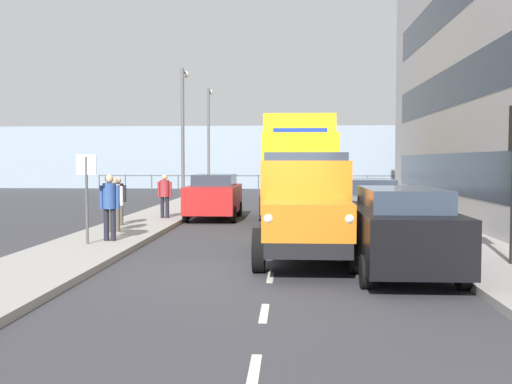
{
  "coord_description": "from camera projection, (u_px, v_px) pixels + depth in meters",
  "views": [
    {
      "loc": [
        -0.38,
        11.97,
        2.26
      ],
      "look_at": [
        0.79,
        -7.93,
        1.19
      ],
      "focal_mm": 41.42,
      "sensor_mm": 36.0,
      "label": 1
    }
  ],
  "objects": [
    {
      "name": "ground_plane",
      "position": [
        281.0,
        219.0,
        22.84
      ],
      "size": [
        80.0,
        80.0,
        0.0
      ],
      "primitive_type": "plane",
      "color": "#38383D"
    },
    {
      "name": "road_centreline_markings",
      "position": [
        280.0,
        221.0,
        21.8
      ],
      "size": [
        0.12,
        38.05,
        0.01
      ],
      "color": "silver",
      "rests_on": "ground_plane"
    },
    {
      "name": "pedestrian_strolling",
      "position": [
        114.0,
        200.0,
        17.36
      ],
      "size": [
        0.53,
        0.34,
        1.62
      ],
      "color": "#4C473D",
      "rests_on": "sidewalk_right"
    },
    {
      "name": "car_black_kerbside_near",
      "position": [
        400.0,
        229.0,
        11.63
      ],
      "size": [
        1.86,
        4.47,
        1.72
      ],
      "color": "black",
      "rests_on": "ground_plane"
    },
    {
      "name": "sidewalk_right",
      "position": [
        161.0,
        216.0,
        23.11
      ],
      "size": [
        2.4,
        42.76,
        0.15
      ],
      "primitive_type": "cube",
      "color": "#9E9993",
      "rests_on": "ground_plane"
    },
    {
      "name": "seawall_railing",
      "position": [
        285.0,
        179.0,
        43.51
      ],
      "size": [
        28.08,
        0.08,
        1.2
      ],
      "color": "#4C5156",
      "rests_on": "ground_plane"
    },
    {
      "name": "pedestrian_with_bag",
      "position": [
        118.0,
        197.0,
        19.08
      ],
      "size": [
        0.53,
        0.34,
        1.57
      ],
      "color": "#4C473D",
      "rests_on": "sidewalk_right"
    },
    {
      "name": "car_grey_kerbside_1",
      "position": [
        364.0,
        207.0,
        17.38
      ],
      "size": [
        1.9,
        4.37,
        1.72
      ],
      "color": "slate",
      "rests_on": "ground_plane"
    },
    {
      "name": "street_sign",
      "position": [
        87.0,
        183.0,
        14.8
      ],
      "size": [
        0.5,
        0.07,
        2.25
      ],
      "color": "#4C4C4C",
      "rests_on": "sidewalk_right"
    },
    {
      "name": "truck_vintage_orange",
      "position": [
        305.0,
        209.0,
        13.08
      ],
      "size": [
        2.17,
        5.64,
        2.43
      ],
      "color": "black",
      "rests_on": "ground_plane"
    },
    {
      "name": "pedestrian_by_lamp",
      "position": [
        165.0,
        192.0,
        21.56
      ],
      "size": [
        0.53,
        0.34,
        1.6
      ],
      "color": "black",
      "rests_on": "sidewalk_right"
    },
    {
      "name": "lamp_post_promenade",
      "position": [
        183.0,
        124.0,
        27.41
      ],
      "size": [
        0.32,
        1.14,
        6.35
      ],
      "color": "#59595B",
      "rests_on": "sidewalk_right"
    },
    {
      "name": "car_red_oppositeside_0",
      "position": [
        214.0,
        196.0,
        22.6
      ],
      "size": [
        1.91,
        3.99,
        1.72
      ],
      "color": "#B21E1E",
      "rests_on": "ground_plane"
    },
    {
      "name": "lamp_post_far",
      "position": [
        209.0,
        132.0,
        36.61
      ],
      "size": [
        0.32,
        1.14,
        6.56
      ],
      "color": "#59595B",
      "rests_on": "sidewalk_right"
    },
    {
      "name": "sea_horizon",
      "position": [
        286.0,
        157.0,
        47.01
      ],
      "size": [
        80.0,
        0.8,
        5.0
      ],
      "primitive_type": "cube",
      "color": "#8C9EAD",
      "rests_on": "ground_plane"
    },
    {
      "name": "pedestrian_in_dark_coat",
      "position": [
        109.0,
        202.0,
        15.42
      ],
      "size": [
        0.53,
        0.34,
        1.74
      ],
      "color": "black",
      "rests_on": "sidewalk_right"
    },
    {
      "name": "sidewalk_left",
      "position": [
        403.0,
        217.0,
        22.56
      ],
      "size": [
        2.4,
        42.76,
        0.15
      ],
      "primitive_type": "cube",
      "color": "#9E9993",
      "rests_on": "ground_plane"
    },
    {
      "name": "lorry_cargo_yellow",
      "position": [
        299.0,
        165.0,
        22.06
      ],
      "size": [
        2.58,
        8.2,
        3.87
      ],
      "color": "gold",
      "rests_on": "ground_plane"
    }
  ]
}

